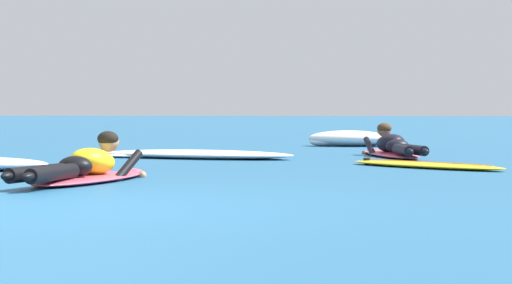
% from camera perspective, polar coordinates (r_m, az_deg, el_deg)
% --- Properties ---
extents(ground_plane, '(120.00, 120.00, 0.00)m').
position_cam_1_polar(ground_plane, '(17.60, -1.85, -0.44)').
color(ground_plane, '#235B84').
extents(surfer_near, '(0.99, 2.52, 0.55)m').
position_cam_1_polar(surfer_near, '(10.27, -9.33, -1.45)').
color(surfer_near, '#E54C66').
rests_on(surfer_near, ground).
extents(surfer_far, '(1.06, 2.67, 0.53)m').
position_cam_1_polar(surfer_far, '(15.33, 7.52, -0.31)').
color(surfer_far, '#E54C66').
rests_on(surfer_far, ground).
extents(drifting_surfboard, '(2.05, 1.89, 0.16)m').
position_cam_1_polar(drifting_surfboard, '(12.73, 9.23, -1.25)').
color(drifting_surfboard, yellow).
rests_on(drifting_surfboard, ground).
extents(whitewater_mid_right, '(1.60, 0.98, 0.29)m').
position_cam_1_polar(whitewater_mid_right, '(19.35, 5.12, 0.17)').
color(whitewater_mid_right, white).
rests_on(whitewater_mid_right, ground).
extents(whitewater_back, '(2.96, 1.45, 0.12)m').
position_cam_1_polar(whitewater_back, '(14.80, -3.18, -0.69)').
color(whitewater_back, white).
rests_on(whitewater_back, ground).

